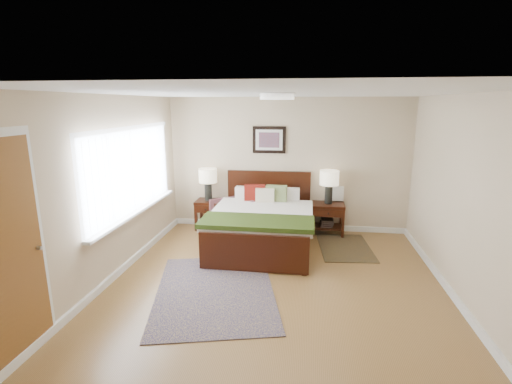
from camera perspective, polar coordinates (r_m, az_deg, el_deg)
floor at (r=5.05m, az=2.87°, el=-14.67°), size 5.00×5.00×0.00m
back_wall at (r=7.04m, az=4.87°, el=4.16°), size 4.50×0.04×2.50m
front_wall at (r=2.28m, az=-2.82°, el=-16.28°), size 4.50×0.04×2.50m
left_wall at (r=5.28m, az=-22.05°, el=0.11°), size 0.04×5.00×2.50m
right_wall at (r=4.95m, az=30.00°, el=-1.58°), size 0.04×5.00×2.50m
ceiling at (r=4.46m, az=3.25°, el=14.99°), size 4.50×5.00×0.02m
window at (r=5.84m, az=-18.31°, el=2.87°), size 0.11×2.72×1.32m
door at (r=3.97m, az=-34.20°, el=-8.20°), size 0.06×1.00×2.18m
ceil_fixture at (r=4.46m, az=3.25°, el=14.54°), size 0.44×0.44×0.08m
bed at (r=6.25m, az=0.97°, el=-3.91°), size 1.71×2.06×1.11m
wall_art at (r=6.98m, az=2.04°, el=8.01°), size 0.62×0.05×0.50m
nightstand_left at (r=7.21m, az=-7.32°, el=-2.24°), size 0.47×0.43×0.56m
nightstand_right at (r=7.00m, az=10.97°, el=-3.56°), size 0.59×0.44×0.58m
lamp_left at (r=7.10m, az=-7.41°, el=2.09°), size 0.34×0.34×0.61m
lamp_right at (r=6.86m, az=11.20°, el=1.71°), size 0.34×0.34×0.61m
armchair at (r=6.88m, az=-3.31°, el=-3.88°), size 1.02×1.01×0.66m
rug_persian at (r=5.02m, az=-6.29°, el=-14.84°), size 1.95×2.41×0.01m
rug_navy at (r=6.53m, az=13.49°, el=-8.27°), size 0.95×1.33×0.01m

